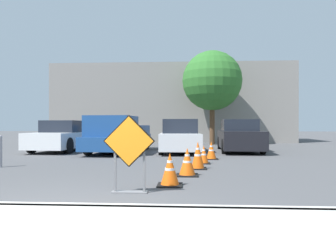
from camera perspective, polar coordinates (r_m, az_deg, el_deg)
The scene contains 15 objects.
ground_plane at distance 14.61m, azimuth -4.18°, elevation -4.65°, with size 96.00×96.00×0.00m, color #4C4C4F.
curb_lip at distance 4.98m, azimuth -20.39°, elevation -13.38°, with size 28.70×0.20×0.14m.
road_closed_sign at distance 5.98m, azimuth -6.79°, elevation -4.07°, with size 0.94×0.20×1.42m.
traffic_cone_nearest at distance 6.69m, azimuth 0.33°, elevation -7.64°, with size 0.51×0.51×0.67m.
traffic_cone_second at distance 8.00m, azimuth 3.37°, elevation -6.32°, with size 0.53×0.53×0.68m.
traffic_cone_third at distance 9.23m, azimuth 5.22°, elevation -5.14°, with size 0.49×0.49×0.77m.
traffic_cone_fourth at distance 10.49m, azimuth 6.26°, elevation -5.00°, with size 0.40×0.40×0.59m.
traffic_cone_fifth at distance 11.85m, azimuth 7.55°, elevation -4.28°, with size 0.47×0.47×0.64m.
parked_car_nearest at distance 16.30m, azimuth -17.58°, elevation -1.78°, with size 2.10×4.67×1.44m.
pickup_truck at distance 14.76m, azimuth -8.75°, elevation -1.77°, with size 2.23×5.62×1.61m.
parked_car_second at distance 14.84m, azimuth 2.10°, elevation -1.95°, with size 1.90×4.42×1.49m.
parked_car_third at distance 15.67m, azimuth 12.29°, elevation -1.79°, with size 1.92×4.68×1.48m.
bollard_nearest at distance 10.74m, azimuth -27.20°, elevation -3.78°, with size 0.12×0.12×0.94m.
building_facade_backdrop at distance 25.13m, azimuth 0.81°, elevation 3.77°, with size 17.28×5.00×5.59m.
street_tree_behind_lot at distance 20.85m, azimuth 7.70°, elevation 7.79°, with size 3.73×3.73×5.87m.
Camera 1 is at (1.97, -4.42, 1.24)m, focal length 35.00 mm.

